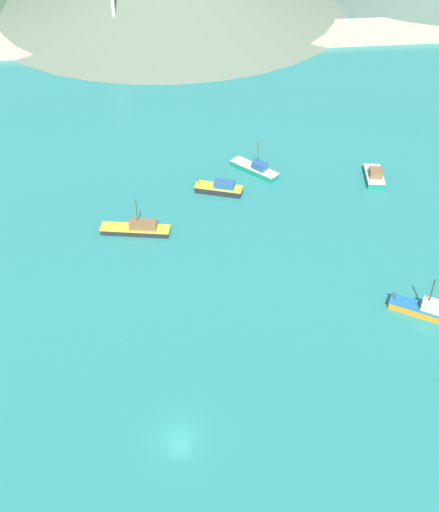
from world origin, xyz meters
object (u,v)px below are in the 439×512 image
at_px(fishing_boat_4, 255,169).
at_px(fishing_boat_8, 137,229).
at_px(fishing_boat_2, 220,188).
at_px(fishing_boat_1, 424,309).
at_px(fishing_boat_3, 374,176).

bearing_deg(fishing_boat_4, fishing_boat_8, -143.21).
relative_size(fishing_boat_2, fishing_boat_4, 1.01).
distance_m(fishing_boat_1, fishing_boat_4, 42.64).
bearing_deg(fishing_boat_2, fishing_boat_1, -53.18).
xyz_separation_m(fishing_boat_4, fishing_boat_8, (-21.46, -16.05, -0.01)).
relative_size(fishing_boat_2, fishing_boat_8, 0.76).
xyz_separation_m(fishing_boat_2, fishing_boat_3, (27.90, 1.09, 0.04)).
bearing_deg(fishing_boat_1, fishing_boat_8, 149.74).
height_order(fishing_boat_2, fishing_boat_3, fishing_boat_3).
distance_m(fishing_boat_2, fishing_boat_3, 27.92).
xyz_separation_m(fishing_boat_3, fishing_boat_8, (-42.25, -11.31, -0.11)).
distance_m(fishing_boat_2, fishing_boat_8, 17.62).
bearing_deg(fishing_boat_4, fishing_boat_1, -65.62).
bearing_deg(fishing_boat_4, fishing_boat_3, -12.85).
distance_m(fishing_boat_2, fishing_boat_4, 9.19).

